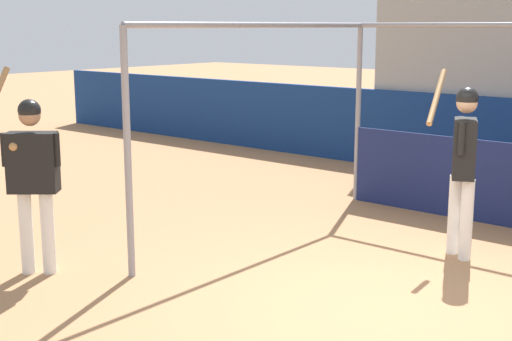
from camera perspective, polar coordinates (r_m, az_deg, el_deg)
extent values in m
plane|color=#A8754C|center=(6.30, 9.93, -11.03)|extent=(60.00, 60.00, 0.00)
cube|color=maroon|center=(12.60, 13.44, 6.51)|extent=(0.45, 0.40, 0.10)
cube|color=maroon|center=(12.74, 13.85, 7.58)|extent=(0.45, 0.06, 0.40)
cube|color=maroon|center=(12.36, 15.73, 6.30)|extent=(0.45, 0.40, 0.10)
cube|color=maroon|center=(12.51, 16.13, 7.39)|extent=(0.45, 0.06, 0.40)
cube|color=maroon|center=(12.15, 18.10, 6.08)|extent=(0.45, 0.40, 0.10)
cube|color=maroon|center=(12.30, 18.48, 7.19)|extent=(0.45, 0.06, 0.40)
cube|color=maroon|center=(13.29, 15.09, 8.40)|extent=(0.45, 0.40, 0.10)
cube|color=maroon|center=(13.45, 15.47, 9.39)|extent=(0.45, 0.06, 0.40)
cube|color=maroon|center=(13.07, 17.29, 8.23)|extent=(0.45, 0.40, 0.10)
cube|color=maroon|center=(13.23, 17.66, 9.24)|extent=(0.45, 0.06, 0.40)
cube|color=maroon|center=(12.87, 19.56, 8.05)|extent=(0.45, 0.40, 0.10)
cube|color=maroon|center=(14.01, 16.58, 10.10)|extent=(0.45, 0.40, 0.10)
cube|color=maroon|center=(14.17, 16.93, 11.02)|extent=(0.45, 0.06, 0.40)
cube|color=maroon|center=(13.80, 18.70, 9.96)|extent=(0.45, 0.40, 0.10)
cube|color=maroon|center=(13.96, 19.04, 10.89)|extent=(0.45, 0.06, 0.40)
cube|color=maroon|center=(14.74, 17.94, 11.62)|extent=(0.45, 0.40, 0.10)
cube|color=maroon|center=(14.92, 18.27, 12.48)|extent=(0.45, 0.06, 0.40)
cylinder|color=gray|center=(6.82, -10.23, 1.25)|extent=(0.07, 0.07, 2.40)
cylinder|color=gray|center=(9.91, 8.16, 4.47)|extent=(0.07, 0.07, 2.40)
cylinder|color=gray|center=(8.17, 0.68, 11.57)|extent=(0.06, 4.07, 0.06)
cylinder|color=gray|center=(8.93, 19.76, 10.90)|extent=(4.07, 0.06, 0.06)
cube|color=navy|center=(9.11, 18.91, -1.04)|extent=(4.00, 0.03, 1.03)
cylinder|color=white|center=(7.68, 16.49, -3.82)|extent=(0.17, 0.17, 0.86)
cylinder|color=white|center=(7.86, 15.57, -3.41)|extent=(0.17, 0.17, 0.86)
cube|color=black|center=(7.62, 16.33, 1.70)|extent=(0.38, 0.48, 0.61)
sphere|color=tan|center=(7.56, 16.53, 5.21)|extent=(0.21, 0.21, 0.21)
sphere|color=black|center=(7.55, 16.55, 5.57)|extent=(0.22, 0.22, 0.22)
cylinder|color=black|center=(7.38, 16.12, 2.47)|extent=(0.09, 0.09, 0.33)
cylinder|color=black|center=(7.82, 16.05, 2.97)|extent=(0.09, 0.09, 0.33)
cylinder|color=#AD7F4C|center=(7.80, 14.27, 5.76)|extent=(0.26, 0.74, 0.55)
sphere|color=#AD7F4C|center=(7.78, 16.76, 3.75)|extent=(0.08, 0.08, 0.08)
cylinder|color=white|center=(7.27, -16.31, -4.80)|extent=(0.18, 0.18, 0.82)
cylinder|color=white|center=(7.33, -17.90, -4.77)|extent=(0.18, 0.18, 0.82)
cube|color=black|center=(7.15, -17.44, 0.62)|extent=(0.50, 0.47, 0.58)
sphere|color=#A37556|center=(7.08, -17.66, 4.23)|extent=(0.21, 0.21, 0.21)
sphere|color=black|center=(7.07, -17.68, 4.60)|extent=(0.22, 0.22, 0.22)
cylinder|color=black|center=(7.02, -15.68, 1.62)|extent=(0.10, 0.10, 0.32)
cylinder|color=black|center=(7.16, -19.47, 1.58)|extent=(0.10, 0.10, 0.32)
sphere|color=#AD7F4C|center=(7.06, -18.84, 1.83)|extent=(0.08, 0.08, 0.08)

